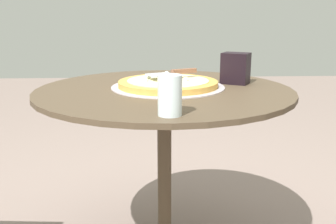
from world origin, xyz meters
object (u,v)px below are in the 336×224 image
Objects in this scene: pizza_server at (173,73)px; napkin_dispenser at (236,68)px; pizza_on_tray at (168,84)px; drinking_cup at (168,95)px; patio_table at (164,130)px.

pizza_server is 1.68× the size of napkin_dispenser.
napkin_dispenser is (-0.07, 0.28, 0.05)m from pizza_on_tray.
drinking_cup is at bearing -92.46° from napkin_dispenser.
patio_table is at bearing -39.03° from pizza_on_tray.
napkin_dispenser is at bearing 107.30° from patio_table.
pizza_on_tray is 0.06m from pizza_server.
drinking_cup is (0.41, -0.00, 0.23)m from patio_table.
patio_table is 4.68× the size of pizza_server.
pizza_on_tray is 3.85× the size of drinking_cup.
patio_table is at bearing -134.17° from napkin_dispenser.
pizza_on_tray is 0.30m from napkin_dispenser.
pizza_server is at bearing 146.15° from patio_table.
drinking_cup is 0.59m from napkin_dispenser.
drinking_cup reaches higher than pizza_server.
pizza_server is 0.47m from drinking_cup.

